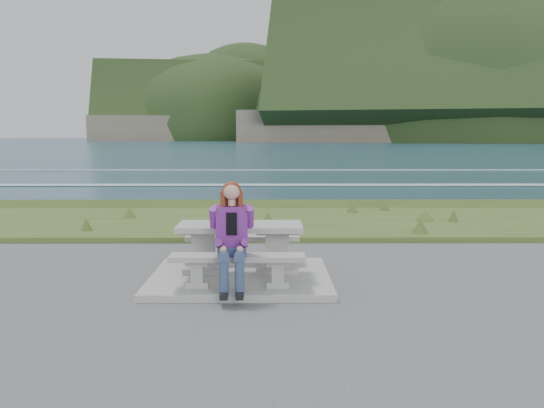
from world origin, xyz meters
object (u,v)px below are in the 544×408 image
at_px(bench_landward, 237,262).
at_px(bench_seaward, 243,241).
at_px(picnic_table, 240,235).
at_px(seated_woman, 232,251).

distance_m(bench_landward, bench_seaward, 1.40).
distance_m(picnic_table, bench_landward, 0.74).
bearing_deg(picnic_table, bench_seaward, 90.00).
bearing_deg(seated_woman, bench_landward, 62.66).
bearing_deg(bench_seaward, seated_woman, -92.32).
height_order(bench_landward, seated_woman, seated_woman).
relative_size(picnic_table, bench_seaward, 1.00).
relative_size(bench_landward, bench_seaward, 1.00).
relative_size(bench_seaward, seated_woman, 1.26).
height_order(picnic_table, bench_seaward, picnic_table).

